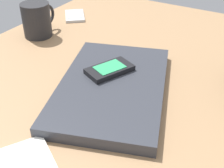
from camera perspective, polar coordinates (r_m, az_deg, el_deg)
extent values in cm
cube|color=#9E7751|center=(67.78, -2.93, -1.42)|extent=(120.00, 80.00, 3.00)
cube|color=#33353D|center=(64.31, 0.00, -0.57)|extent=(39.84, 31.74, 2.47)
cube|color=black|center=(66.87, -0.46, 2.77)|extent=(11.71, 9.37, 1.17)
cube|color=#33A566|center=(66.54, -0.47, 3.25)|extent=(7.63, 6.62, 0.14)
cube|color=silver|center=(104.61, -7.10, 12.76)|extent=(11.95, 11.28, 0.82)
cube|color=white|center=(104.44, -7.12, 13.01)|extent=(8.02, 7.76, 0.14)
cylinder|color=#262628|center=(90.86, -14.16, 11.72)|extent=(8.14, 8.14, 9.77)
torus|color=#262628|center=(93.87, -12.30, 12.69)|extent=(6.37, 0.90, 6.37)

